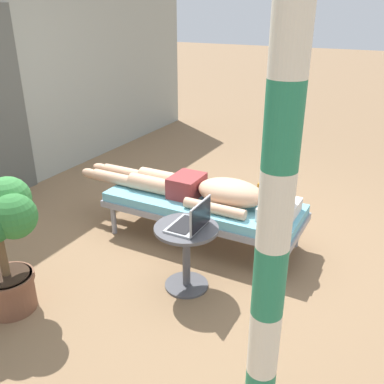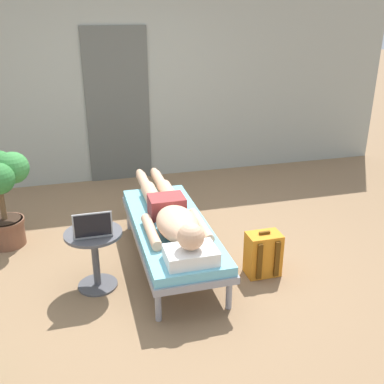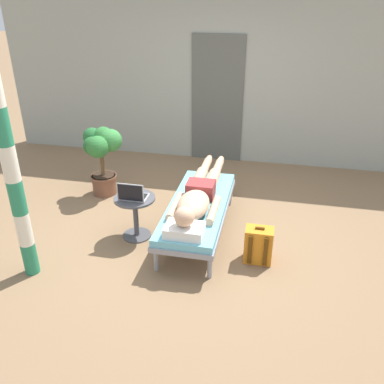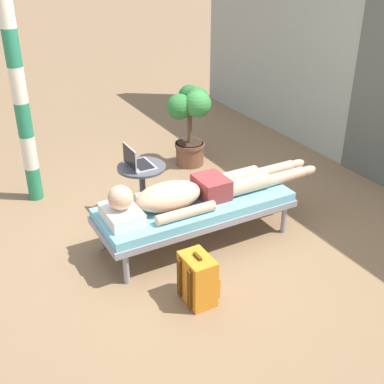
{
  "view_description": "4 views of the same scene",
  "coord_description": "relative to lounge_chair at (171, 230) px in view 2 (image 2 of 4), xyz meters",
  "views": [
    {
      "loc": [
        -3.01,
        -1.51,
        2.02
      ],
      "look_at": [
        0.0,
        0.08,
        0.51
      ],
      "focal_mm": 39.73,
      "sensor_mm": 36.0,
      "label": 1
    },
    {
      "loc": [
        -0.68,
        -3.58,
        2.23
      ],
      "look_at": [
        0.33,
        0.09,
        0.67
      ],
      "focal_mm": 41.93,
      "sensor_mm": 36.0,
      "label": 2
    },
    {
      "loc": [
        0.93,
        -4.18,
        2.75
      ],
      "look_at": [
        0.02,
        0.08,
        0.53
      ],
      "focal_mm": 38.84,
      "sensor_mm": 36.0,
      "label": 3
    },
    {
      "loc": [
        3.51,
        -1.89,
        2.57
      ],
      "look_at": [
        0.22,
        -0.07,
        0.59
      ],
      "focal_mm": 46.51,
      "sensor_mm": 36.0,
      "label": 4
    }
  ],
  "objects": [
    {
      "name": "house_wall_back",
      "position": [
        0.0,
        2.51,
        1.0
      ],
      "size": [
        7.6,
        0.2,
        2.7
      ],
      "primitive_type": "cube",
      "color": "#999E93",
      "rests_on": "ground"
    },
    {
      "name": "potted_plant",
      "position": [
        -1.51,
        0.76,
        0.29
      ],
      "size": [
        0.57,
        0.53,
        0.97
      ],
      "color": "brown",
      "rests_on": "ground"
    },
    {
      "name": "side_table",
      "position": [
        -0.7,
        -0.21,
        0.01
      ],
      "size": [
        0.48,
        0.48,
        0.52
      ],
      "color": "#4C4C51",
      "rests_on": "ground"
    },
    {
      "name": "lounge_chair",
      "position": [
        0.0,
        0.0,
        0.0
      ],
      "size": [
        0.67,
        1.81,
        0.42
      ],
      "color": "gray",
      "rests_on": "ground"
    },
    {
      "name": "ground_plane",
      "position": [
        -0.11,
        -0.02,
        -0.35
      ],
      "size": [
        40.0,
        40.0,
        0.0
      ],
      "primitive_type": "plane",
      "color": "#846647"
    },
    {
      "name": "house_door_panel",
      "position": [
        -0.17,
        2.4,
        0.67
      ],
      "size": [
        0.84,
        0.03,
        2.04
      ],
      "primitive_type": "cube",
      "color": "#545651",
      "rests_on": "ground"
    },
    {
      "name": "laptop",
      "position": [
        -0.7,
        -0.26,
        0.24
      ],
      "size": [
        0.31,
        0.24,
        0.23
      ],
      "color": "#A5A8AD",
      "rests_on": "side_table"
    },
    {
      "name": "backpack",
      "position": [
        0.75,
        -0.4,
        -0.15
      ],
      "size": [
        0.3,
        0.26,
        0.42
      ],
      "color": "orange",
      "rests_on": "ground"
    },
    {
      "name": "person_reclining",
      "position": [
        0.0,
        -0.03,
        0.17
      ],
      "size": [
        0.53,
        2.17,
        0.32
      ],
      "color": "white",
      "rests_on": "lounge_chair"
    }
  ]
}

